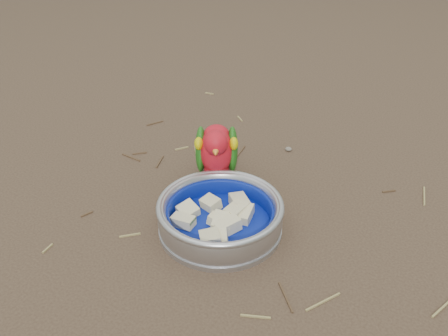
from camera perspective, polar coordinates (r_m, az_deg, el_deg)
The scene contains 6 objects.
ground at distance 0.97m, azimuth 1.54°, elevation -5.31°, with size 60.00×60.00×0.00m, color #453426.
food_bowl at distance 0.93m, azimuth -0.43°, elevation -6.68°, with size 0.23×0.23×0.02m, color #B2B2BA.
bowl_wall at distance 0.91m, azimuth -0.44°, elevation -5.21°, with size 0.23×0.23×0.04m, color #B2B2BA, non-canonical shape.
fruit_wedges at distance 0.91m, azimuth -0.43°, elevation -5.56°, with size 0.14×0.14×0.03m, color beige, non-canonical shape.
lory_parrot at distance 1.01m, azimuth -0.87°, elevation 1.35°, with size 0.09×0.18×0.15m, color #B6111E, non-canonical shape.
ground_debris at distance 1.03m, azimuth 3.32°, elevation -2.67°, with size 0.90×0.80×0.01m, color olive, non-canonical shape.
Camera 1 is at (0.41, -0.65, 0.59)m, focal length 40.00 mm.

